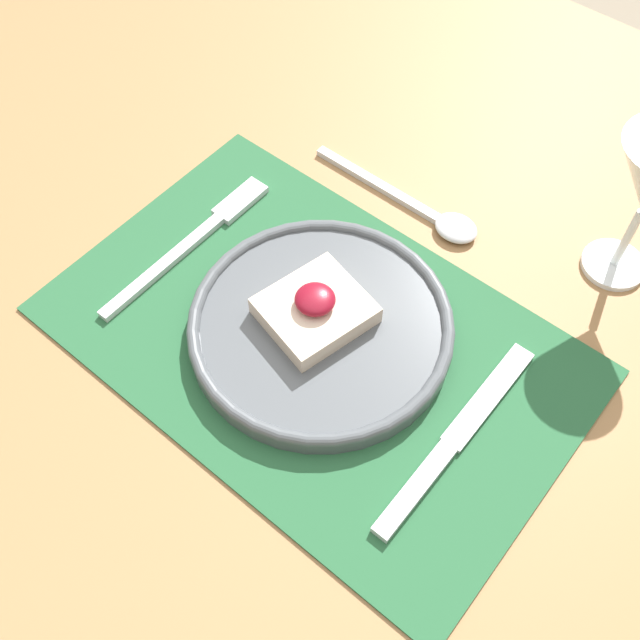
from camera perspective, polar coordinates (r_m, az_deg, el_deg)
ground_plane at (r=1.41m, az=-0.21°, el=-18.48°), size 8.00×8.00×0.00m
dining_table at (r=0.76m, az=-0.36°, el=-4.93°), size 1.33×1.23×0.78m
placemat at (r=0.69m, az=-0.40°, el=-1.49°), size 0.48×0.31×0.00m
dinner_plate at (r=0.68m, az=-0.03°, el=-0.29°), size 0.24×0.24×0.05m
fork at (r=0.76m, az=-9.25°, el=6.33°), size 0.02×0.22×0.01m
knife at (r=0.64m, az=9.64°, el=-9.66°), size 0.02×0.22×0.01m
spoon at (r=0.78m, az=8.29°, el=8.09°), size 0.20×0.04×0.01m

